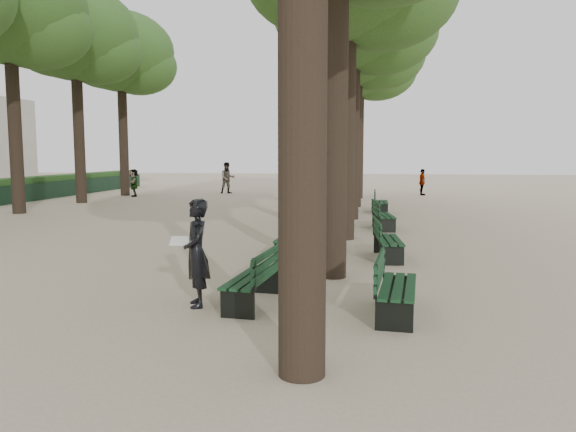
# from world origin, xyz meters

# --- Properties ---
(ground) EXTENTS (120.00, 120.00, 0.00)m
(ground) POSITION_xyz_m (0.00, 0.00, 0.00)
(ground) COLOR #C1AC92
(ground) RESTS_ON ground
(tree_central_3) EXTENTS (6.00, 6.00, 9.95)m
(tree_central_3) POSITION_xyz_m (1.50, 13.00, 7.65)
(tree_central_3) COLOR #33261C
(tree_central_3) RESTS_ON ground
(tree_central_4) EXTENTS (6.00, 6.00, 9.95)m
(tree_central_4) POSITION_xyz_m (1.50, 18.00, 7.65)
(tree_central_4) COLOR #33261C
(tree_central_4) RESTS_ON ground
(tree_central_5) EXTENTS (6.00, 6.00, 9.95)m
(tree_central_5) POSITION_xyz_m (1.50, 23.00, 7.65)
(tree_central_5) COLOR #33261C
(tree_central_5) RESTS_ON ground
(tree_far_3) EXTENTS (6.00, 6.00, 10.45)m
(tree_far_3) POSITION_xyz_m (-12.00, 13.00, 8.14)
(tree_far_3) COLOR #33261C
(tree_far_3) RESTS_ON ground
(tree_far_4) EXTENTS (6.00, 6.00, 10.45)m
(tree_far_4) POSITION_xyz_m (-12.00, 18.00, 8.14)
(tree_far_4) COLOR #33261C
(tree_far_4) RESTS_ON ground
(tree_far_5) EXTENTS (6.00, 6.00, 10.45)m
(tree_far_5) POSITION_xyz_m (-12.00, 23.00, 8.14)
(tree_far_5) COLOR #33261C
(tree_far_5) RESTS_ON ground
(bench_left_0) EXTENTS (0.74, 1.85, 0.92)m
(bench_left_0) POSITION_xyz_m (0.37, 0.75, 0.27)
(bench_left_0) COLOR black
(bench_left_0) RESTS_ON ground
(bench_left_1) EXTENTS (0.65, 1.82, 0.92)m
(bench_left_1) POSITION_xyz_m (0.37, 5.19, 0.27)
(bench_left_1) COLOR black
(bench_left_1) RESTS_ON ground
(bench_left_2) EXTENTS (0.67, 1.83, 0.92)m
(bench_left_2) POSITION_xyz_m (0.37, 10.57, 0.27)
(bench_left_2) COLOR black
(bench_left_2) RESTS_ON ground
(bench_left_3) EXTENTS (0.65, 1.82, 0.92)m
(bench_left_3) POSITION_xyz_m (0.37, 15.88, 0.27)
(bench_left_3) COLOR black
(bench_left_3) RESTS_ON ground
(bench_right_0) EXTENTS (0.72, 1.84, 0.92)m
(bench_right_0) POSITION_xyz_m (2.63, 0.48, 0.27)
(bench_right_0) COLOR black
(bench_right_0) RESTS_ON ground
(bench_right_1) EXTENTS (0.72, 1.84, 0.92)m
(bench_right_1) POSITION_xyz_m (2.63, 5.11, 0.27)
(bench_right_1) COLOR black
(bench_right_1) RESTS_ON ground
(bench_right_2) EXTENTS (0.80, 1.86, 0.92)m
(bench_right_2) POSITION_xyz_m (2.63, 10.30, 0.27)
(bench_right_2) COLOR black
(bench_right_2) RESTS_ON ground
(bench_right_3) EXTENTS (0.57, 1.80, 0.92)m
(bench_right_3) POSITION_xyz_m (2.63, 15.39, 0.27)
(bench_right_3) COLOR black
(bench_right_3) RESTS_ON ground
(man_with_map) EXTENTS (0.73, 0.77, 1.72)m
(man_with_map) POSITION_xyz_m (-0.50, 0.54, 0.86)
(man_with_map) COLOR black
(man_with_map) RESTS_ON ground
(pedestrian_d) EXTENTS (0.50, 0.97, 1.90)m
(pedestrian_d) POSITION_xyz_m (-2.87, 25.59, 0.95)
(pedestrian_d) COLOR #262628
(pedestrian_d) RESTS_ON ground
(pedestrian_e) EXTENTS (0.86, 1.46, 1.57)m
(pedestrian_e) POSITION_xyz_m (-11.12, 22.25, 0.78)
(pedestrian_e) COLOR #262628
(pedestrian_e) RESTS_ON ground
(pedestrian_a) EXTENTS (1.00, 0.76, 1.90)m
(pedestrian_a) POSITION_xyz_m (-6.47, 25.41, 0.95)
(pedestrian_a) COLOR #262628
(pedestrian_a) RESTS_ON ground
(pedestrian_b) EXTENTS (0.78, 1.27, 1.88)m
(pedestrian_b) POSITION_xyz_m (1.39, 24.93, 0.94)
(pedestrian_b) COLOR #262628
(pedestrian_b) RESTS_ON ground
(pedestrian_c) EXTENTS (0.38, 0.93, 1.54)m
(pedestrian_c) POSITION_xyz_m (5.15, 25.63, 0.77)
(pedestrian_c) COLOR #262628
(pedestrian_c) RESTS_ON ground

